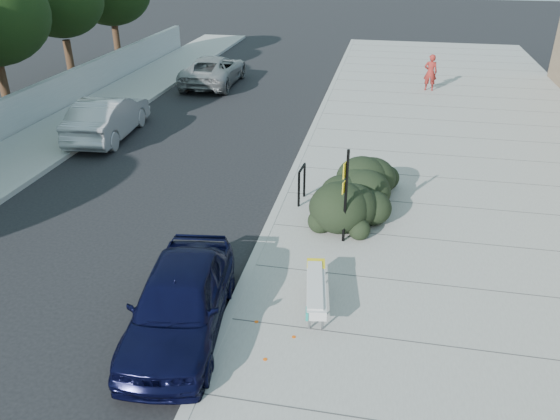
# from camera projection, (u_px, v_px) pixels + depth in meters

# --- Properties ---
(ground) EXTENTS (120.00, 120.00, 0.00)m
(ground) POSITION_uv_depth(u_px,v_px,m) (251.00, 270.00, 12.65)
(ground) COLOR black
(ground) RESTS_ON ground
(sidewalk_near) EXTENTS (11.20, 50.00, 0.15)m
(sidewalk_near) POSITION_uv_depth(u_px,v_px,m) (477.00, 196.00, 16.01)
(sidewalk_near) COLOR gray
(sidewalk_near) RESTS_ON ground
(sidewalk_far) EXTENTS (3.00, 50.00, 0.15)m
(sidewalk_far) POSITION_uv_depth(u_px,v_px,m) (17.00, 159.00, 18.63)
(sidewalk_far) COLOR gray
(sidewalk_far) RESTS_ON ground
(curb_near) EXTENTS (0.22, 50.00, 0.17)m
(curb_near) POSITION_uv_depth(u_px,v_px,m) (290.00, 181.00, 16.98)
(curb_near) COLOR #9E9E99
(curb_near) RESTS_ON ground
(curb_far) EXTENTS (0.22, 50.00, 0.17)m
(curb_far) POSITION_uv_depth(u_px,v_px,m) (57.00, 162.00, 18.36)
(curb_far) COLOR #9E9E99
(curb_far) RESTS_ON ground
(tree_far_e) EXTENTS (4.00, 4.00, 5.90)m
(tree_far_e) POSITION_uv_depth(u_px,v_px,m) (59.00, 0.00, 25.14)
(tree_far_e) COLOR #332114
(tree_far_e) RESTS_ON ground
(bench) EXTENTS (0.65, 1.93, 0.57)m
(bench) POSITION_uv_depth(u_px,v_px,m) (316.00, 288.00, 10.98)
(bench) COLOR gray
(bench) RESTS_ON sidewalk_near
(bike_rack) EXTENTS (0.12, 0.72, 1.05)m
(bike_rack) POSITION_uv_depth(u_px,v_px,m) (302.00, 181.00, 15.24)
(bike_rack) COLOR black
(bike_rack) RESTS_ON sidewalk_near
(sign_post) EXTENTS (0.12, 0.27, 2.41)m
(sign_post) POSITION_uv_depth(u_px,v_px,m) (345.00, 190.00, 12.92)
(sign_post) COLOR black
(sign_post) RESTS_ON sidewalk_near
(hedge) EXTENTS (2.81, 4.05, 1.38)m
(hedge) POSITION_uv_depth(u_px,v_px,m) (358.00, 184.00, 14.94)
(hedge) COLOR black
(hedge) RESTS_ON sidewalk_near
(sedan_navy) EXTENTS (2.20, 4.39, 1.43)m
(sedan_navy) POSITION_uv_depth(u_px,v_px,m) (180.00, 301.00, 10.39)
(sedan_navy) COLOR black
(sedan_navy) RESTS_ON ground
(wagon_silver) EXTENTS (2.01, 4.83, 1.55)m
(wagon_silver) POSITION_uv_depth(u_px,v_px,m) (108.00, 117.00, 20.49)
(wagon_silver) COLOR #A1A2A6
(wagon_silver) RESTS_ON ground
(suv_silver) EXTENTS (2.51, 5.27, 1.45)m
(suv_silver) POSITION_uv_depth(u_px,v_px,m) (214.00, 70.00, 27.63)
(suv_silver) COLOR gray
(suv_silver) RESTS_ON ground
(pedestrian) EXTENTS (0.63, 0.41, 1.71)m
(pedestrian) POSITION_uv_depth(u_px,v_px,m) (430.00, 72.00, 26.01)
(pedestrian) COLOR maroon
(pedestrian) RESTS_ON sidewalk_near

